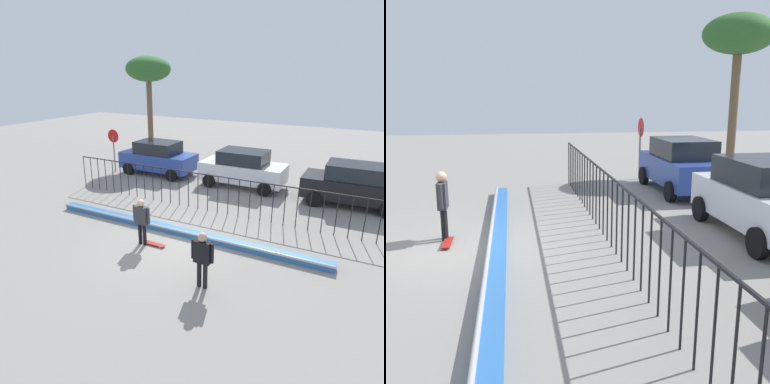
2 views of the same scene
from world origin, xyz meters
The scene contains 9 objects.
ground_plane centered at (0.00, 0.00, 0.00)m, with size 60.00×60.00×0.00m, color gray.
bowl_coping_ledge centered at (0.00, 0.84, 0.12)m, with size 11.00×0.40×0.27m.
perimeter_fence centered at (0.00, 3.42, 1.01)m, with size 14.04×0.04×1.62m.
skateboarder centered at (-0.66, -0.42, 1.00)m, with size 0.67×0.25×1.67m.
skateboard centered at (-0.25, -0.32, 0.06)m, with size 0.80×0.20×0.07m.
parked_car_blue centered at (-4.99, 7.24, 0.97)m, with size 4.30×2.12×1.90m.
parked_car_white centered at (0.15, 7.30, 0.97)m, with size 4.30×2.12×1.90m.
stop_sign centered at (-7.54, 6.44, 1.62)m, with size 0.76×0.07×2.50m.
palm_tree_short centered at (-7.66, 10.45, 5.67)m, with size 2.92×2.92×6.62m.
Camera 2 is at (9.82, 1.22, 3.42)m, focal length 41.18 mm.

